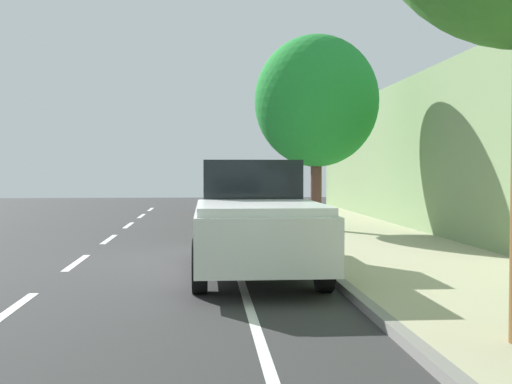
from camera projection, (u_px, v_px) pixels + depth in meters
name	position (u px, v px, depth m)	size (l,w,h in m)	color
ground	(213.00, 260.00, 12.81)	(57.86, 57.86, 0.00)	#2F2F2F
sidewalk	(402.00, 255.00, 13.10)	(3.66, 36.16, 0.12)	#ACA885
curb_edge	(308.00, 256.00, 12.95)	(0.16, 36.16, 0.12)	gray
lane_stripe_centre	(77.00, 263.00, 12.43)	(0.14, 35.80, 0.01)	white
lane_stripe_bike_edge	(234.00, 260.00, 12.84)	(0.12, 36.16, 0.01)	white
building_facade	(503.00, 148.00, 13.18)	(0.50, 36.16, 4.42)	#779261
parked_pickup_white_second	(254.00, 221.00, 11.14)	(2.04, 5.31, 1.95)	white
parked_suv_tan_mid	(230.00, 188.00, 26.67)	(2.06, 4.74, 1.99)	tan
bicycle_at_curb	(259.00, 217.00, 19.03)	(1.70, 0.64, 0.78)	black
cyclist_with_backpack	(268.00, 193.00, 18.57)	(0.49, 0.59, 1.80)	#C6B284
street_tree_far_end	(316.00, 101.00, 18.09)	(3.45, 3.45, 5.40)	brown
fire_hydrant	(281.00, 207.00, 21.40)	(0.22, 0.22, 0.84)	red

